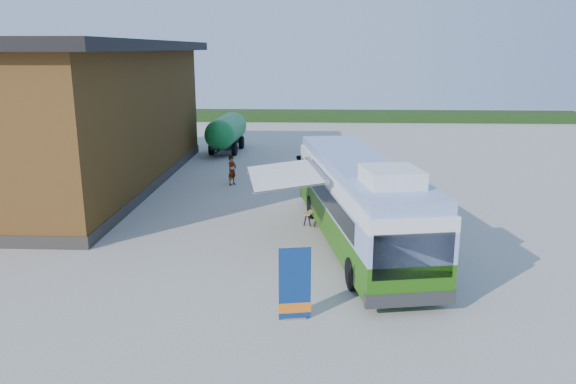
{
  "coord_description": "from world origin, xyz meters",
  "views": [
    {
      "loc": [
        1.65,
        -18.9,
        7.1
      ],
      "look_at": [
        0.65,
        3.34,
        1.4
      ],
      "focal_mm": 35.0,
      "sensor_mm": 36.0,
      "label": 1
    }
  ],
  "objects_px": {
    "bus": "(359,199)",
    "banner": "(295,290)",
    "picnic_table": "(326,209)",
    "person_b": "(299,170)",
    "slurry_tanker": "(227,131)",
    "person_a": "(232,170)"
  },
  "relations": [
    {
      "from": "person_b",
      "to": "person_a",
      "type": "bearing_deg",
      "value": -51.84
    },
    {
      "from": "bus",
      "to": "slurry_tanker",
      "type": "relative_size",
      "value": 1.77
    },
    {
      "from": "banner",
      "to": "person_a",
      "type": "bearing_deg",
      "value": 94.35
    },
    {
      "from": "picnic_table",
      "to": "slurry_tanker",
      "type": "height_order",
      "value": "slurry_tanker"
    },
    {
      "from": "person_a",
      "to": "slurry_tanker",
      "type": "height_order",
      "value": "slurry_tanker"
    },
    {
      "from": "banner",
      "to": "picnic_table",
      "type": "xyz_separation_m",
      "value": [
        1.02,
        8.51,
        -0.19
      ]
    },
    {
      "from": "banner",
      "to": "slurry_tanker",
      "type": "relative_size",
      "value": 0.3
    },
    {
      "from": "banner",
      "to": "picnic_table",
      "type": "distance_m",
      "value": 8.58
    },
    {
      "from": "bus",
      "to": "picnic_table",
      "type": "relative_size",
      "value": 6.43
    },
    {
      "from": "picnic_table",
      "to": "slurry_tanker",
      "type": "xyz_separation_m",
      "value": [
        -6.67,
        16.71,
        0.82
      ]
    },
    {
      "from": "bus",
      "to": "banner",
      "type": "bearing_deg",
      "value": -119.23
    },
    {
      "from": "bus",
      "to": "person_a",
      "type": "distance_m",
      "value": 11.03
    },
    {
      "from": "bus",
      "to": "person_a",
      "type": "bearing_deg",
      "value": 113.29
    },
    {
      "from": "banner",
      "to": "picnic_table",
      "type": "bearing_deg",
      "value": 73.31
    },
    {
      "from": "person_b",
      "to": "picnic_table",
      "type": "bearing_deg",
      "value": 47.07
    },
    {
      "from": "banner",
      "to": "person_b",
      "type": "distance_m",
      "value": 15.42
    },
    {
      "from": "bus",
      "to": "picnic_table",
      "type": "xyz_separation_m",
      "value": [
        -1.12,
        2.43,
        -1.12
      ]
    },
    {
      "from": "bus",
      "to": "slurry_tanker",
      "type": "height_order",
      "value": "bus"
    },
    {
      "from": "person_b",
      "to": "slurry_tanker",
      "type": "xyz_separation_m",
      "value": [
        -5.34,
        9.81,
        0.67
      ]
    },
    {
      "from": "person_b",
      "to": "banner",
      "type": "bearing_deg",
      "value": 37.28
    },
    {
      "from": "bus",
      "to": "person_b",
      "type": "bearing_deg",
      "value": 94.89
    },
    {
      "from": "person_b",
      "to": "bus",
      "type": "bearing_deg",
      "value": 50.86
    }
  ]
}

